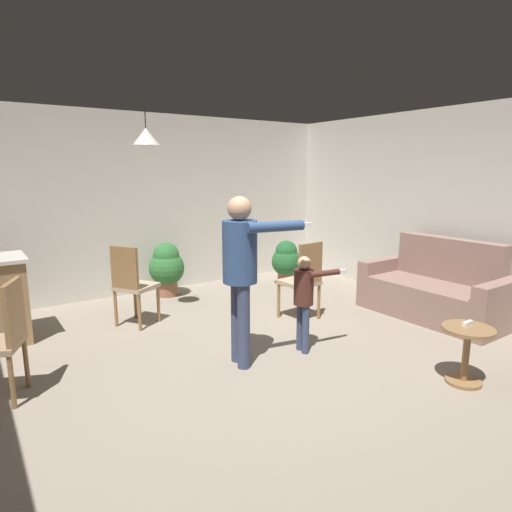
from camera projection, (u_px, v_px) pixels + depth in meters
The scene contains 14 objects.
ground at pixel (267, 362), 4.35m from camera, with size 7.68×7.68×0.00m, color gray.
wall_back at pixel (146, 204), 6.69m from camera, with size 6.40×0.10×2.70m, color beige.
wall_right at pixel (464, 210), 5.84m from camera, with size 0.10×6.40×2.70m, color beige.
couch_floral at pixel (435, 291), 5.66m from camera, with size 0.88×1.82×1.00m.
side_table_by_couch at pixel (467, 348), 3.86m from camera, with size 0.44×0.44×0.52m.
person_adult at pixel (241, 263), 4.12m from camera, with size 0.77×0.57×1.64m.
person_child at pixel (304, 293), 4.49m from camera, with size 0.52×0.34×1.02m.
dining_chair_by_counter at pixel (132, 282), 5.26m from camera, with size 0.58×0.58×1.00m.
dining_chair_near_wall at pixel (1, 336), 3.56m from camera, with size 0.55×0.55×1.00m.
dining_chair_centre_back at pixel (303, 278), 5.48m from camera, with size 0.46×0.46×1.00m.
potted_plant_corner at pixel (167, 267), 6.57m from camera, with size 0.53×0.53×0.81m.
potted_plant_by_wall at pixel (286, 260), 7.22m from camera, with size 0.48×0.48×0.74m.
spare_remote_on_table at pixel (468, 323), 3.88m from camera, with size 0.04×0.13×0.04m, color white.
ceiling_light_pendant at pixel (146, 136), 5.10m from camera, with size 0.32×0.32×0.55m.
Camera 1 is at (-2.36, -3.31, 1.87)m, focal length 30.85 mm.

